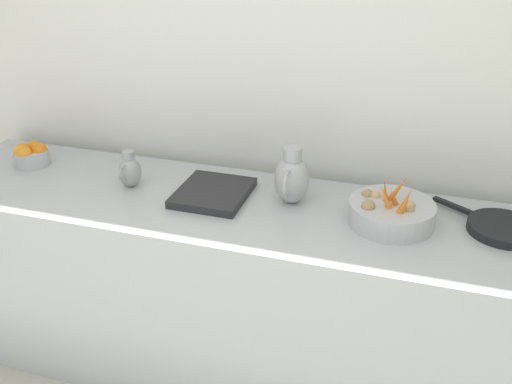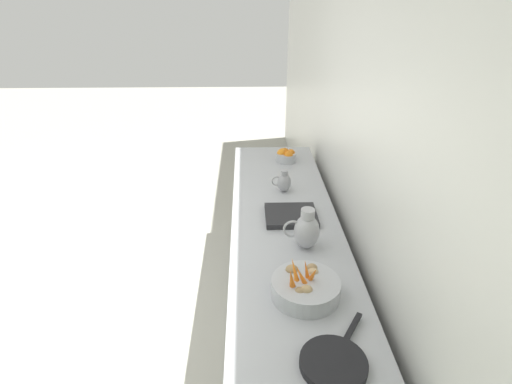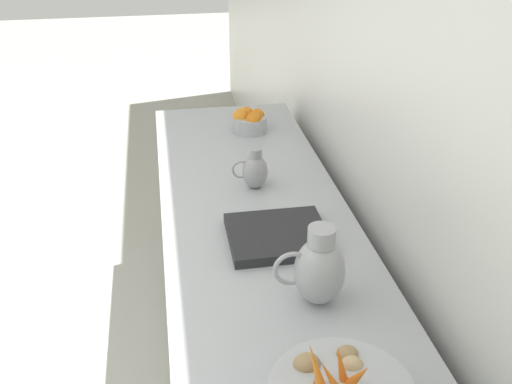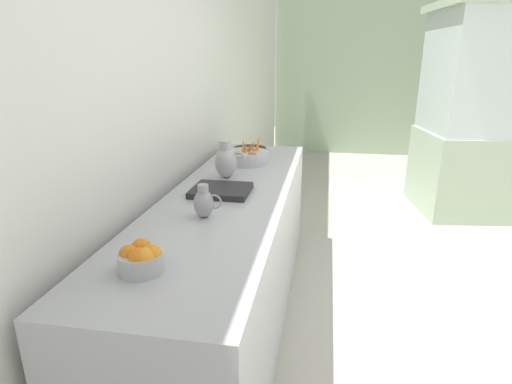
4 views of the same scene
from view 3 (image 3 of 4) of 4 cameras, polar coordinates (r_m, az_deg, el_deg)
The scene contains 5 objects.
prep_counter at distance 2.28m, azimuth 1.19°, elevation -15.32°, with size 0.71×2.80×0.92m, color #ADAFB5.
orange_bowl at distance 2.89m, azimuth -0.73°, elevation 6.96°, with size 0.17×0.17×0.11m.
metal_pitcher_tall at distance 1.72m, azimuth 6.07°, elevation -7.42°, with size 0.21×0.15×0.25m.
metal_pitcher_short at distance 2.35m, azimuth -0.14°, elevation 2.13°, with size 0.15×0.10×0.17m.
counter_sink_basin at distance 2.04m, azimuth 2.11°, elevation -4.23°, with size 0.34×0.30×0.04m, color #232326.
Camera 3 is at (-1.17, 1.51, 2.04)m, focal length 41.34 mm.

